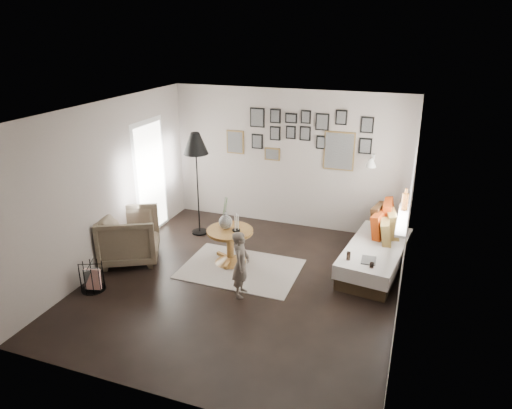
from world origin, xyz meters
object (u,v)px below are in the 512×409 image
(daybed, at_px, (376,251))
(demijohn_large, at_px, (347,272))
(vase, at_px, (226,219))
(floor_lamp, at_px, (196,147))
(child, at_px, (241,264))
(magazine_basket, at_px, (92,277))
(pedestal_table, at_px, (230,248))
(armchair, at_px, (130,236))
(demijohn_small, at_px, (370,282))

(daybed, bearing_deg, demijohn_large, -107.73)
(vase, xyz_separation_m, daybed, (2.33, 0.64, -0.46))
(floor_lamp, relative_size, child, 1.93)
(magazine_basket, relative_size, child, 0.45)
(pedestal_table, distance_m, armchair, 1.66)
(demijohn_large, bearing_deg, armchair, -173.51)
(daybed, relative_size, child, 1.98)
(armchair, xyz_separation_m, demijohn_small, (3.85, 0.28, -0.23))
(vase, relative_size, demijohn_large, 0.98)
(armchair, relative_size, demijohn_small, 1.86)
(daybed, bearing_deg, demijohn_small, -81.57)
(vase, distance_m, armchair, 1.62)
(daybed, relative_size, demijohn_small, 3.94)
(demijohn_large, bearing_deg, magazine_basket, -158.30)
(armchair, relative_size, child, 0.94)
(pedestal_table, height_order, magazine_basket, pedestal_table)
(pedestal_table, xyz_separation_m, armchair, (-1.59, -0.45, 0.15))
(pedestal_table, bearing_deg, child, -58.12)
(armchair, distance_m, child, 2.14)
(vase, bearing_deg, magazine_basket, -135.80)
(pedestal_table, distance_m, floor_lamp, 1.91)
(vase, xyz_separation_m, armchair, (-1.51, -0.47, -0.33))
(child, bearing_deg, demijohn_small, -74.25)
(child, bearing_deg, armchair, 74.89)
(demijohn_small, height_order, child, child)
(floor_lamp, relative_size, demijohn_small, 3.83)
(pedestal_table, xyz_separation_m, magazine_basket, (-1.59, -1.45, -0.07))
(magazine_basket, xyz_separation_m, demijohn_small, (3.85, 1.27, -0.02))
(magazine_basket, bearing_deg, vase, 44.20)
(floor_lamp, xyz_separation_m, demijohn_large, (2.90, -0.93, -1.44))
(demijohn_small, bearing_deg, magazine_basket, -161.71)
(pedestal_table, height_order, demijohn_large, pedestal_table)
(floor_lamp, distance_m, demijohn_small, 3.72)
(daybed, distance_m, floor_lamp, 3.52)
(floor_lamp, height_order, child, floor_lamp)
(demijohn_small, bearing_deg, armchair, -175.87)
(vase, xyz_separation_m, demijohn_small, (2.34, -0.20, -0.56))
(vase, relative_size, magazine_basket, 1.21)
(vase, relative_size, daybed, 0.27)
(floor_lamp, bearing_deg, armchair, -114.18)
(pedestal_table, relative_size, demijohn_large, 1.37)
(magazine_basket, bearing_deg, daybed, 28.76)
(armchair, height_order, magazine_basket, armchair)
(pedestal_table, distance_m, demijohn_large, 1.91)
(magazine_basket, height_order, demijohn_large, demijohn_large)
(demijohn_large, relative_size, child, 0.55)
(armchair, distance_m, magazine_basket, 1.02)
(floor_lamp, height_order, demijohn_large, floor_lamp)
(magazine_basket, distance_m, demijohn_large, 3.76)
(child, bearing_deg, daybed, -54.16)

